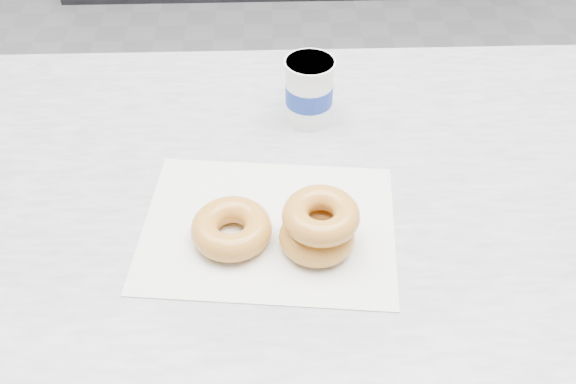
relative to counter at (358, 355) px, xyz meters
name	(u,v)px	position (x,y,z in m)	size (l,w,h in m)	color
ground	(325,267)	(0.00, 0.60, -0.45)	(5.00, 5.00, 0.00)	gray
counter	(358,355)	(0.00, 0.00, 0.00)	(3.06, 0.76, 0.90)	#333335
wax_paper	(269,227)	(-0.16, -0.08, 0.45)	(0.34, 0.26, 0.00)	silver
donut_single	(231,229)	(-0.21, -0.10, 0.47)	(0.11, 0.11, 0.04)	orange
donut_stack	(319,226)	(-0.10, -0.11, 0.48)	(0.14, 0.14, 0.07)	orange
coffee_cup	(309,90)	(-0.10, 0.17, 0.50)	(0.09, 0.09, 0.11)	white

